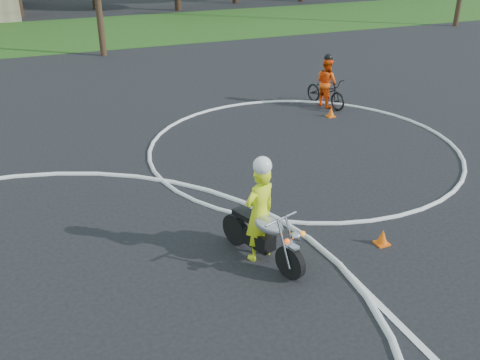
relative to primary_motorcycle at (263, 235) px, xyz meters
name	(u,v)px	position (x,y,z in m)	size (l,w,h in m)	color
course_markings	(101,272)	(-2.67, 0.71, -0.50)	(19.05, 19.05, 0.12)	silver
primary_motorcycle	(263,235)	(0.00, 0.00, 0.00)	(0.85, 1.92, 1.04)	black
rider_primary_grp	(260,210)	(-0.01, 0.13, 0.43)	(0.74, 0.60, 1.93)	#D8F219
rider_second_grp	(326,88)	(5.54, 7.24, 0.09)	(0.93, 1.83, 1.68)	black
traffic_cones	(222,328)	(-1.33, -1.50, -0.37)	(15.51, 13.60, 0.30)	#FB600D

